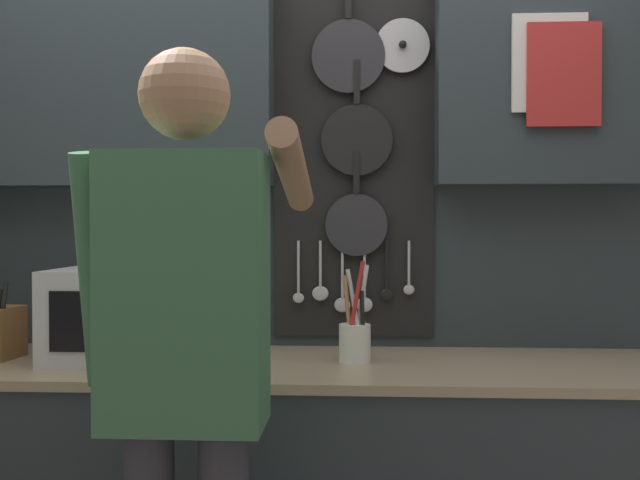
{
  "coord_description": "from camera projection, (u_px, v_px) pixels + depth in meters",
  "views": [
    {
      "loc": [
        0.19,
        -2.3,
        1.35
      ],
      "look_at": [
        0.05,
        0.21,
        1.3
      ],
      "focal_mm": 40.0,
      "sensor_mm": 36.0,
      "label": 1
    }
  ],
  "objects": [
    {
      "name": "utensil_crock",
      "position": [
        355.0,
        338.0,
        2.32
      ],
      "size": [
        0.1,
        0.1,
        0.33
      ],
      "color": "white",
      "rests_on": "base_cabinet_counter"
    },
    {
      "name": "back_wall_unit",
      "position": [
        304.0,
        180.0,
        2.6
      ],
      "size": [
        3.01,
        0.23,
        2.43
      ],
      "color": "#2D383D",
      "rests_on": "ground_plane"
    },
    {
      "name": "microwave",
      "position": [
        128.0,
        314.0,
        2.35
      ],
      "size": [
        0.48,
        0.37,
        0.3
      ],
      "color": "silver",
      "rests_on": "base_cabinet_counter"
    },
    {
      "name": "knife_block",
      "position": [
        0.0,
        332.0,
        2.38
      ],
      "size": [
        0.13,
        0.16,
        0.26
      ],
      "color": "brown",
      "rests_on": "base_cabinet_counter"
    },
    {
      "name": "person",
      "position": [
        187.0,
        345.0,
        1.71
      ],
      "size": [
        0.54,
        0.68,
        1.77
      ],
      "color": "#383842",
      "rests_on": "ground_plane"
    }
  ]
}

